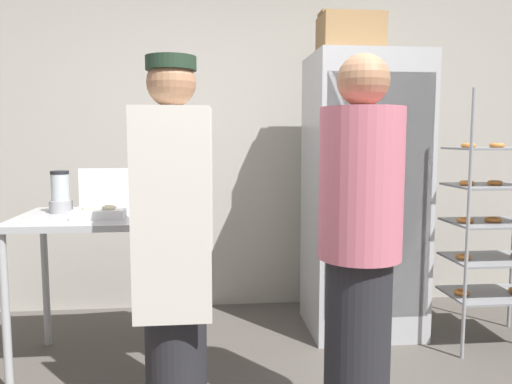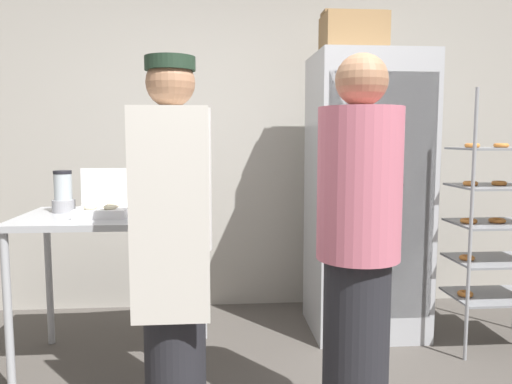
% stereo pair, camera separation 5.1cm
% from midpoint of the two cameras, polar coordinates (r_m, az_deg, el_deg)
% --- Properties ---
extents(back_wall, '(6.40, 0.12, 2.96)m').
position_cam_midpoint_polar(back_wall, '(4.06, -0.68, 7.81)').
color(back_wall, '#ADA89E').
rests_on(back_wall, ground_plane).
extents(refrigerator, '(0.76, 0.68, 1.93)m').
position_cam_midpoint_polar(refrigerator, '(3.57, 12.88, -0.40)').
color(refrigerator, '#ADAFB5').
rests_on(refrigerator, ground_plane).
extents(baking_rack, '(0.62, 0.48, 1.66)m').
position_cam_midpoint_polar(baking_rack, '(3.63, 26.20, -3.09)').
color(baking_rack, '#93969B').
rests_on(baking_rack, ground_plane).
extents(prep_counter, '(1.10, 0.74, 0.92)m').
position_cam_midpoint_polar(prep_counter, '(3.09, -15.29, -4.40)').
color(prep_counter, '#ADAFB5').
rests_on(prep_counter, ground_plane).
extents(donut_box, '(0.29, 0.23, 0.27)m').
position_cam_midpoint_polar(donut_box, '(3.00, -16.67, -1.82)').
color(donut_box, white).
rests_on(donut_box, prep_counter).
extents(blender_pitcher, '(0.14, 0.14, 0.25)m').
position_cam_midpoint_polar(blender_pitcher, '(3.24, -20.75, -0.18)').
color(blender_pitcher, '#99999E').
rests_on(blender_pitcher, prep_counter).
extents(binder_stack, '(0.32, 0.26, 0.10)m').
position_cam_midpoint_polar(binder_stack, '(3.24, -10.67, -1.00)').
color(binder_stack, silver).
rests_on(binder_stack, prep_counter).
extents(cardboard_storage_box, '(0.43, 0.30, 0.28)m').
position_cam_midpoint_polar(cardboard_storage_box, '(3.61, 11.47, 17.29)').
color(cardboard_storage_box, '#937047').
rests_on(cardboard_storage_box, refrigerator).
extents(person_baker, '(0.37, 0.39, 1.74)m').
position_cam_midpoint_polar(person_baker, '(2.40, -8.86, -5.03)').
color(person_baker, '#232328').
rests_on(person_baker, ground_plane).
extents(person_customer, '(0.37, 0.37, 1.73)m').
position_cam_midpoint_polar(person_customer, '(2.26, 12.20, -6.35)').
color(person_customer, '#232328').
rests_on(person_customer, ground_plane).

